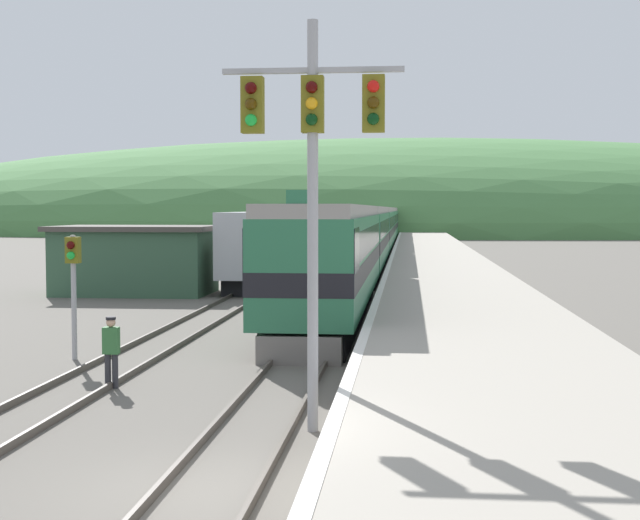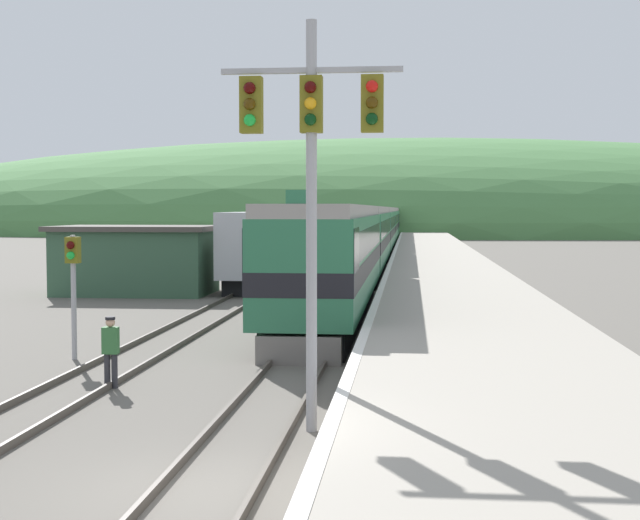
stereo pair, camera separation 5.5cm
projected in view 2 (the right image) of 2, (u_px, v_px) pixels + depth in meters
The scene contains 15 objects.
ground_plane at pixel (208, 492), 12.90m from camera, with size 500.00×500.00×0.00m, color #605B54.
track_main at pixel (379, 252), 82.42m from camera, with size 1.52×180.00×0.16m.
track_siding at pixel (329, 252), 82.89m from camera, with size 1.52×180.00×0.16m.
platform at pixel (436, 260), 62.06m from camera, with size 6.07×140.00×1.01m.
distant_hills at pixel (395, 231), 167.29m from camera, with size 226.33×101.85×33.80m.
station_shed at pixel (137, 259), 42.84m from camera, with size 7.63×4.99×3.28m.
express_train_lead_car at pixel (331, 257), 32.72m from camera, with size 2.93×19.95×4.59m.
carriage_second at pixel (362, 238), 54.13m from camera, with size 2.92×20.94×4.23m.
carriage_third at pixel (376, 230), 75.80m from camera, with size 2.92×20.94×4.23m.
carriage_fourth at pixel (384, 225), 97.47m from camera, with size 2.92×20.94×4.23m.
carriage_fifth at pixel (389, 222), 119.14m from camera, with size 2.92×20.94×4.23m.
siding_train at pixel (292, 241), 56.77m from camera, with size 2.90×32.72×3.93m.
signal_mast_main at pixel (311, 151), 16.10m from camera, with size 3.30×0.42×7.49m.
signal_post_siding at pixel (73, 270), 24.05m from camera, with size 0.36×0.42×3.39m.
track_worker at pixel (111, 348), 20.29m from camera, with size 0.37×0.23×1.64m.
Camera 2 is at (2.90, -12.46, 4.10)m, focal length 50.00 mm.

